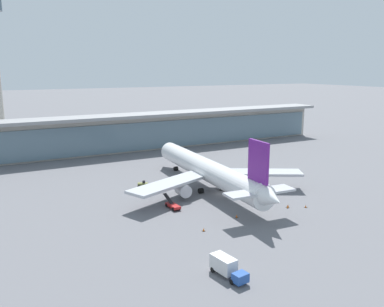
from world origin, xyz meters
name	(u,v)px	position (x,y,z in m)	size (l,w,h in m)	color
ground_plane	(221,194)	(0.00, 0.00, 0.00)	(1200.00, 1200.00, 0.00)	slate
airliner_on_stand	(209,171)	(-0.97, 4.67, 5.60)	(51.30, 66.83, 17.79)	white
service_truck_near_nose_red	(173,205)	(-16.30, -3.98, 0.81)	(2.13, 6.86, 2.70)	#B21E1E
service_truck_under_wing_olive	(143,185)	(-16.16, 15.70, 0.87)	(3.33, 2.87, 2.05)	olive
service_truck_mid_apron_blue	(227,267)	(-22.75, -37.55, 1.69)	(3.22, 7.53, 3.10)	#234C9E
terminal_building	(133,132)	(0.00, 67.08, 7.87)	(183.60, 12.80, 15.20)	#B2ADA3
safety_cone_alpha	(237,216)	(-6.20, -16.52, 0.32)	(0.62, 0.62, 0.70)	orange
safety_cone_bravo	(204,230)	(-16.71, -19.71, 0.32)	(0.62, 0.62, 0.70)	orange
safety_cone_charlie	(288,206)	(8.90, -16.60, 0.32)	(0.62, 0.62, 0.70)	orange
safety_cone_delta	(288,207)	(8.31, -17.16, 0.32)	(0.62, 0.62, 0.70)	orange
safety_cone_echo	(306,206)	(12.44, -18.98, 0.32)	(0.62, 0.62, 0.70)	orange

